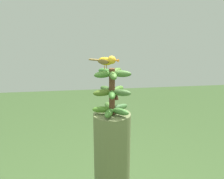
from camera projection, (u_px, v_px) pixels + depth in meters
The scene contains 2 objects.
banana_bunch at pixel (112, 92), 1.89m from camera, with size 0.26×0.26×0.31m.
perched_bird at pixel (107, 61), 1.81m from camera, with size 0.18×0.14×0.09m.
Camera 1 is at (-0.22, -1.79, 1.75)m, focal length 46.43 mm.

